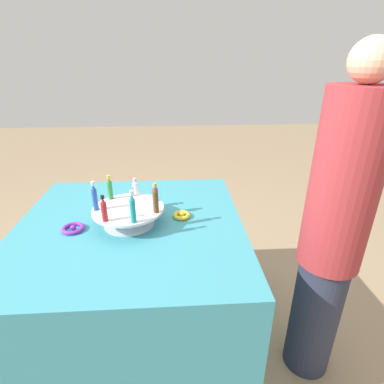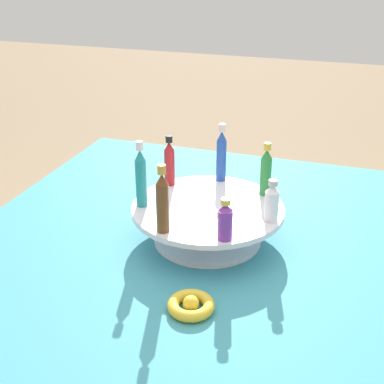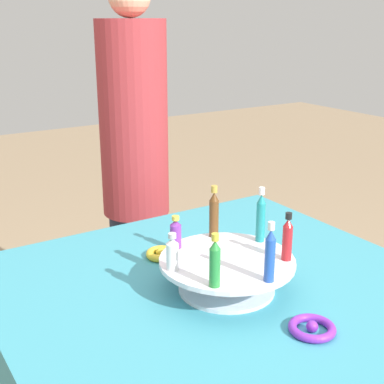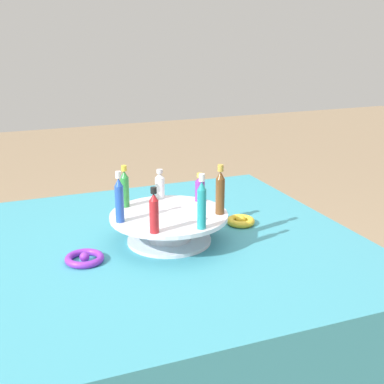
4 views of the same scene
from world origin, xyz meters
name	(u,v)px [view 1 (image 1 of 4)]	position (x,y,z in m)	size (l,w,h in m)	color
ground_plane	(141,337)	(0.00, 0.00, 0.00)	(12.00, 12.00, 0.00)	#997F60
party_table	(136,286)	(0.00, 0.00, 0.39)	(1.10, 1.10, 0.78)	teal
display_stand	(129,214)	(0.00, 0.00, 0.84)	(0.34, 0.34, 0.09)	silver
bottle_purple	(155,193)	(0.07, -0.13, 0.91)	(0.03, 0.03, 0.09)	#702D93
bottle_clear	(135,187)	(0.14, -0.02, 0.91)	(0.03, 0.03, 0.09)	silver
bottle_green	(110,188)	(0.11, 0.10, 0.93)	(0.03, 0.03, 0.13)	#288438
bottle_blue	(95,197)	(-0.01, 0.15, 0.94)	(0.02, 0.02, 0.14)	#234CAD
bottle_red	(104,209)	(-0.12, 0.08, 0.93)	(0.02, 0.02, 0.12)	#B21E23
bottle_teal	(133,208)	(-0.14, -0.04, 0.94)	(0.02, 0.02, 0.15)	teal
bottle_brown	(156,199)	(-0.05, -0.14, 0.94)	(0.03, 0.03, 0.14)	brown
ribbon_bow_purple	(73,228)	(-0.05, 0.26, 0.79)	(0.10, 0.10, 0.03)	purple
ribbon_bow_gold	(182,215)	(0.05, -0.26, 0.79)	(0.09, 0.09, 0.03)	gold
person_figure	(332,236)	(-0.20, -0.91, 0.81)	(0.27, 0.27, 1.60)	#282D42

